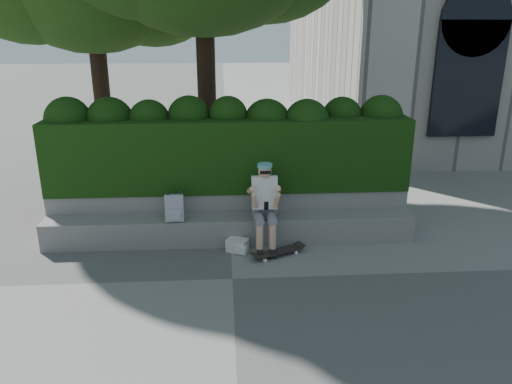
{
  "coord_description": "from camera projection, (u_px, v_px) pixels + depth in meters",
  "views": [
    {
      "loc": [
        -0.08,
        -6.29,
        3.43
      ],
      "look_at": [
        0.4,
        1.0,
        0.95
      ],
      "focal_mm": 35.0,
      "sensor_mm": 36.0,
      "label": 1
    }
  ],
  "objects": [
    {
      "name": "planter_wall",
      "position": [
        230.0,
        211.0,
        8.56
      ],
      "size": [
        6.0,
        0.5,
        0.75
      ],
      "primitive_type": "cube",
      "color": "gray",
      "rests_on": "ground"
    },
    {
      "name": "bench_ledge",
      "position": [
        231.0,
        230.0,
        8.16
      ],
      "size": [
        6.0,
        0.45,
        0.45
      ],
      "primitive_type": "cube",
      "color": "gray",
      "rests_on": "ground"
    },
    {
      "name": "ground",
      "position": [
        232.0,
        279.0,
        7.05
      ],
      "size": [
        80.0,
        80.0,
        0.0
      ],
      "primitive_type": "plane",
      "color": "slate",
      "rests_on": "ground"
    },
    {
      "name": "person",
      "position": [
        265.0,
        202.0,
        7.85
      ],
      "size": [
        0.4,
        0.76,
        1.38
      ],
      "color": "slate",
      "rests_on": "ground"
    },
    {
      "name": "backpack_ground",
      "position": [
        237.0,
        245.0,
        7.88
      ],
      "size": [
        0.38,
        0.34,
        0.2
      ],
      "primitive_type": "cube",
      "rotation": [
        0.0,
        0.0,
        -0.45
      ],
      "color": "silver",
      "rests_on": "ground"
    },
    {
      "name": "skateboard",
      "position": [
        278.0,
        252.0,
        7.72
      ],
      "size": [
        0.81,
        0.52,
        0.08
      ],
      "rotation": [
        0.0,
        0.0,
        0.43
      ],
      "color": "black",
      "rests_on": "ground"
    },
    {
      "name": "backpack_plaid",
      "position": [
        174.0,
        208.0,
        7.87
      ],
      "size": [
        0.3,
        0.17,
        0.43
      ],
      "primitive_type": "cube",
      "rotation": [
        0.0,
        0.0,
        0.06
      ],
      "color": "silver",
      "rests_on": "bench_ledge"
    },
    {
      "name": "hedge",
      "position": [
        229.0,
        152.0,
        8.46
      ],
      "size": [
        6.0,
        1.0,
        1.2
      ],
      "primitive_type": "cube",
      "color": "black",
      "rests_on": "planter_wall"
    }
  ]
}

